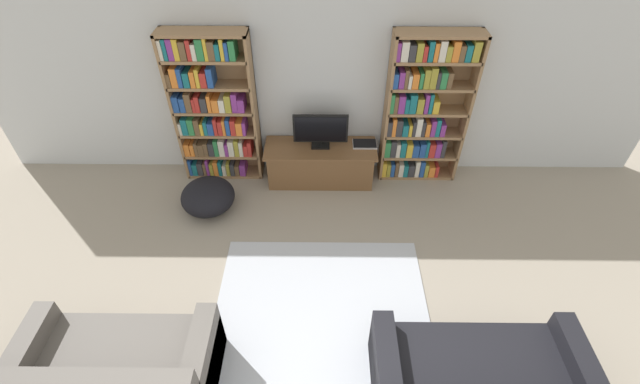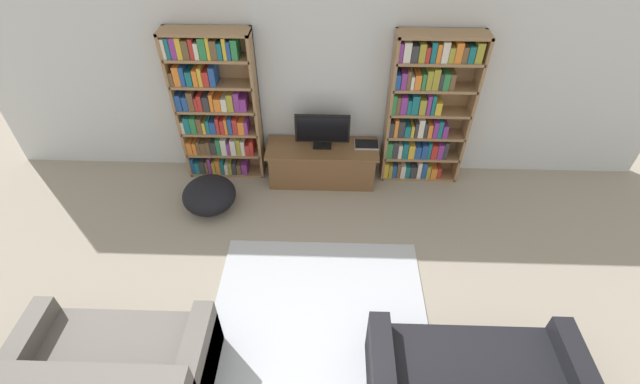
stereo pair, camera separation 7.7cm
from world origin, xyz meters
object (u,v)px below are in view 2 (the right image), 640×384
at_px(bookshelf_right, 424,112).
at_px(laptop, 367,145).
at_px(bookshelf_left, 215,109).
at_px(tv_stand, 322,163).
at_px(television, 322,130).
at_px(couch_left_sectional, 114,369).
at_px(beanbag_ottoman, 209,195).

height_order(bookshelf_right, laptop, bookshelf_right).
bearing_deg(bookshelf_left, tv_stand, -6.13).
height_order(television, couch_left_sectional, television).
bearing_deg(laptop, television, -175.90).
relative_size(tv_stand, beanbag_ottoman, 2.20).
distance_m(tv_stand, television, 0.52).
height_order(bookshelf_right, tv_stand, bookshelf_right).
relative_size(tv_stand, television, 2.10).
bearing_deg(television, beanbag_ottoman, -155.78).
bearing_deg(beanbag_ottoman, laptop, 18.74).
distance_m(bookshelf_left, couch_left_sectional, 3.20).
relative_size(bookshelf_left, television, 2.87).
bearing_deg(tv_stand, bookshelf_left, 173.87).
distance_m(television, couch_left_sectional, 3.47).
xyz_separation_m(bookshelf_right, couch_left_sectional, (-2.99, -3.10, -0.72)).
bearing_deg(beanbag_ottoman, bookshelf_right, 15.74).
relative_size(bookshelf_left, couch_left_sectional, 1.26).
distance_m(bookshelf_right, couch_left_sectional, 4.37).
height_order(laptop, couch_left_sectional, couch_left_sectional).
bearing_deg(beanbag_ottoman, tv_stand, 23.39).
bearing_deg(laptop, beanbag_ottoman, -161.26).
relative_size(bookshelf_left, bookshelf_right, 1.00).
distance_m(laptop, couch_left_sectional, 3.80).
bearing_deg(couch_left_sectional, bookshelf_right, 46.06).
bearing_deg(bookshelf_left, laptop, -2.38).
bearing_deg(television, laptop, 4.10).
bearing_deg(beanbag_ottoman, bookshelf_left, 86.95).
xyz_separation_m(bookshelf_left, bookshelf_right, (2.68, 0.00, 0.01)).
distance_m(tv_stand, beanbag_ottoman, 1.56).
distance_m(bookshelf_left, laptop, 2.03).
distance_m(bookshelf_left, television, 1.41).
relative_size(bookshelf_right, beanbag_ottoman, 3.01).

